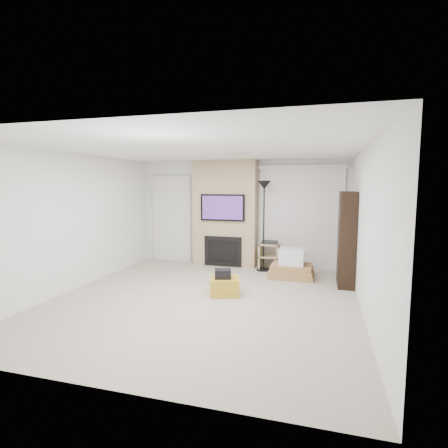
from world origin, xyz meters
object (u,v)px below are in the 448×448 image
(av_stand, at_px, (269,255))
(bookshelf, at_px, (347,239))
(ottoman, at_px, (224,286))
(floor_lamp, at_px, (264,200))
(box_stack, at_px, (292,267))

(av_stand, relative_size, bookshelf, 0.37)
(ottoman, height_order, bookshelf, bookshelf)
(av_stand, height_order, bookshelf, bookshelf)
(floor_lamp, bearing_deg, av_stand, 45.98)
(box_stack, bearing_deg, ottoman, -125.29)
(ottoman, xyz_separation_m, av_stand, (0.49, 2.03, 0.20))
(av_stand, bearing_deg, ottoman, -103.51)
(box_stack, relative_size, bookshelf, 0.51)
(floor_lamp, bearing_deg, ottoman, -101.03)
(floor_lamp, relative_size, av_stand, 3.06)
(floor_lamp, distance_m, bookshelf, 1.97)
(ottoman, bearing_deg, bookshelf, 30.19)
(av_stand, bearing_deg, box_stack, -45.33)
(av_stand, bearing_deg, bookshelf, -27.00)
(av_stand, height_order, box_stack, av_stand)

